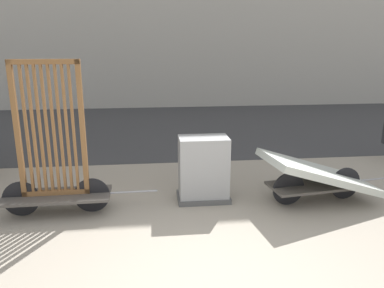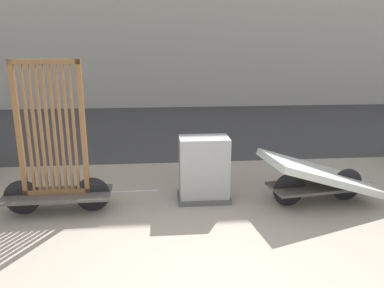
% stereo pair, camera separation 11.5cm
% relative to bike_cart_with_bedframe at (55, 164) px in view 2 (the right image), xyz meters
% --- Properties ---
extents(road_strip, '(56.00, 7.28, 0.01)m').
position_rel_bike_cart_with_bedframe_xyz_m(road_strip, '(1.99, 5.91, -0.76)').
color(road_strip, '#38383A').
rests_on(road_strip, ground_plane).
extents(bike_cart_with_bedframe, '(2.25, 0.65, 2.24)m').
position_rel_bike_cart_with_bedframe_xyz_m(bike_cart_with_bedframe, '(0.00, 0.00, 0.00)').
color(bike_cart_with_bedframe, '#4C4742').
rests_on(bike_cart_with_bedframe, ground_plane).
extents(bike_cart_with_mattress, '(2.39, 1.21, 0.82)m').
position_rel_bike_cart_with_bedframe_xyz_m(bike_cart_with_mattress, '(4.00, 0.00, -0.32)').
color(bike_cart_with_mattress, '#4C4742').
rests_on(bike_cart_with_mattress, ground_plane).
extents(utility_cabinet, '(0.83, 0.54, 1.04)m').
position_rel_bike_cart_with_bedframe_xyz_m(utility_cabinet, '(2.21, 0.28, -0.28)').
color(utility_cabinet, '#4C4C4C').
rests_on(utility_cabinet, ground_plane).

